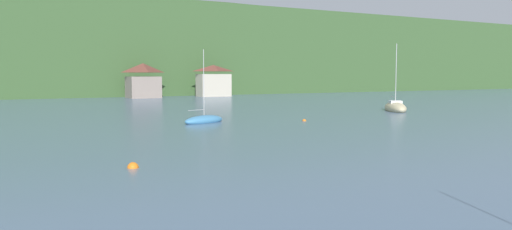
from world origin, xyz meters
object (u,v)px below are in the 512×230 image
at_px(shore_building_central, 143,81).
at_px(sailboat_far_5, 204,120).
at_px(shore_building_eastcentral, 214,81).
at_px(mooring_buoy_far, 304,121).
at_px(sailboat_far_2, 395,108).
at_px(mooring_buoy_near, 133,168).

bearing_deg(shore_building_central, sailboat_far_5, -100.29).
bearing_deg(shore_building_eastcentral, shore_building_central, 177.33).
xyz_separation_m(shore_building_central, mooring_buoy_far, (-0.19, -58.38, -3.46)).
xyz_separation_m(shore_building_eastcentral, sailboat_far_2, (2.86, -51.77, -2.91)).
bearing_deg(sailboat_far_2, mooring_buoy_far, -40.45).
distance_m(sailboat_far_2, mooring_buoy_far, 19.37).
xyz_separation_m(sailboat_far_5, mooring_buoy_near, (-12.66, -20.49, -0.24)).
height_order(shore_building_central, mooring_buoy_near, shore_building_central).
distance_m(shore_building_central, sailboat_far_2, 55.65).
relative_size(sailboat_far_2, sailboat_far_5, 1.23).
bearing_deg(shore_building_central, sailboat_far_2, -70.82).
relative_size(shore_building_central, mooring_buoy_far, 17.99).
distance_m(sailboat_far_5, mooring_buoy_far, 10.33).
relative_size(sailboat_far_2, mooring_buoy_far, 23.51).
relative_size(shore_building_central, shore_building_eastcentral, 0.99).
bearing_deg(mooring_buoy_near, mooring_buoy_far, 37.59).
bearing_deg(shore_building_eastcentral, sailboat_far_5, -115.01).
bearing_deg(mooring_buoy_near, shore_building_eastcentral, 63.08).
height_order(shore_building_eastcentral, mooring_buoy_near, shore_building_eastcentral).
bearing_deg(mooring_buoy_far, sailboat_far_5, 162.07).
distance_m(shore_building_central, shore_building_eastcentral, 15.41).
height_order(shore_building_eastcentral, sailboat_far_5, sailboat_far_5).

